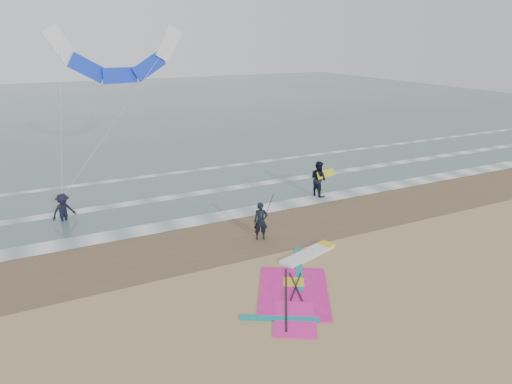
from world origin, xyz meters
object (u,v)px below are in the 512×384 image
person_standing (261,221)px  person_walking (318,179)px  person_wading (63,204)px  windsurf_rig (299,281)px  surf_kite (118,60)px

person_standing → person_walking: (5.39, 3.64, 0.16)m
person_wading → windsurf_rig: bearing=-76.5°
person_walking → person_wading: person_walking is taller
person_walking → surf_kite: surf_kite is taller
windsurf_rig → person_walking: size_ratio=2.91×
person_walking → person_standing: bearing=111.7°
person_wading → surf_kite: size_ratio=0.22×
windsurf_rig → person_wading: 12.06m
person_standing → person_wading: size_ratio=0.96×
person_standing → person_walking: bearing=57.2°
person_wading → surf_kite: surf_kite is taller
person_standing → surf_kite: (-3.70, 8.93, 6.35)m
windsurf_rig → person_standing: size_ratio=3.46×
windsurf_rig → person_wading: bearing=125.5°
windsurf_rig → person_standing: (0.42, 3.86, 0.79)m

